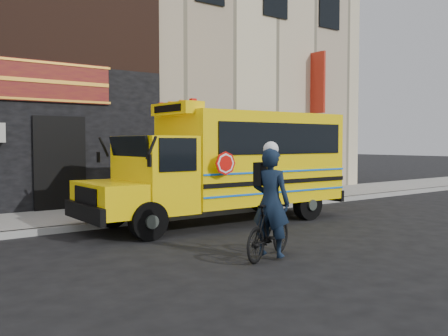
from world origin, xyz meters
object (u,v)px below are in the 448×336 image
object	(u,v)px
bicycle	(269,231)
cyclist	(271,205)
school_bus	(231,162)
sign_pole	(277,157)

from	to	relation	value
bicycle	cyclist	xyz separation A→B (m)	(-0.01, -0.06, 0.45)
school_bus	cyclist	bearing A→B (deg)	-118.62
sign_pole	bicycle	distance (m)	6.96
sign_pole	cyclist	bearing A→B (deg)	-134.22
school_bus	cyclist	world-z (taller)	school_bus
school_bus	sign_pole	bearing A→B (deg)	25.54
school_bus	cyclist	xyz separation A→B (m)	(-1.96, -3.59, -0.58)
school_bus	bicycle	xyz separation A→B (m)	(-1.95, -3.54, -1.03)
school_bus	bicycle	world-z (taller)	school_bus
cyclist	school_bus	bearing A→B (deg)	-52.84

